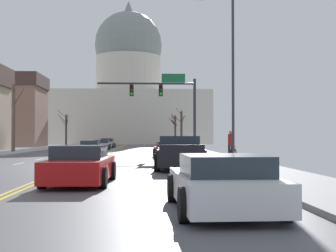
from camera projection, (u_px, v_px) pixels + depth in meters
ground at (76, 165)px, 24.85m from camera, size 20.00×180.00×0.20m
signal_gantry at (167, 97)px, 37.80m from camera, size 7.91×0.41×6.45m
street_lamp_right at (229, 65)px, 24.51m from camera, size 2.07×0.24×8.84m
capitol_building at (128, 94)px, 100.13m from camera, size 33.47×19.87×30.60m
sedan_near_00 at (167, 150)px, 34.32m from camera, size 2.04×4.28×1.17m
sedan_near_01 at (174, 153)px, 28.79m from camera, size 2.09×4.41×1.16m
pickup_truck_near_02 at (180, 154)px, 22.36m from camera, size 2.50×5.77×1.55m
sedan_near_03 at (81, 166)px, 15.20m from camera, size 2.07×4.73×1.25m
sedan_near_04 at (222, 184)px, 9.70m from camera, size 2.13×4.39×1.16m
sedan_oncoming_00 at (90, 147)px, 45.83m from camera, size 2.11×4.51×1.13m
sedan_oncoming_01 at (102, 145)px, 56.20m from camera, size 2.02×4.70×1.12m
sedan_oncoming_02 at (107, 143)px, 65.24m from camera, size 2.10×4.39×1.28m
flank_building_01 at (7, 111)px, 70.16m from camera, size 10.69×9.30×10.70m
bare_tree_00 at (181, 128)px, 65.68m from camera, size 1.62×2.09×5.34m
bare_tree_01 at (14, 116)px, 43.94m from camera, size 1.23×1.87×6.48m
bare_tree_02 at (175, 129)px, 76.01m from camera, size 1.39×1.50×5.01m
bare_tree_03 at (66, 129)px, 69.88m from camera, size 1.80×1.63×5.31m
pedestrian_00 at (231, 143)px, 29.20m from camera, size 0.35×0.34×1.77m
bicycle_parked at (233, 154)px, 27.36m from camera, size 0.12×1.77×0.85m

